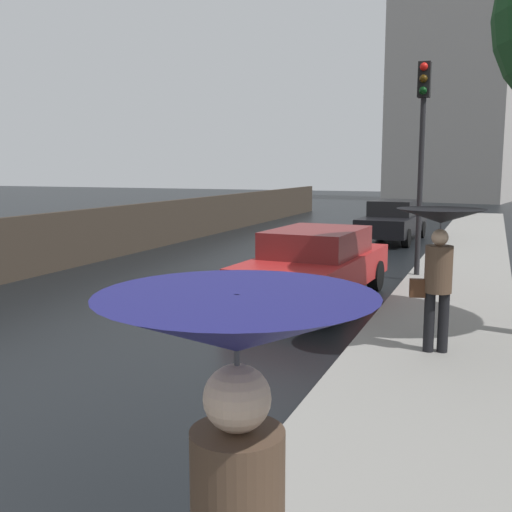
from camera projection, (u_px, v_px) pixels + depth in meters
car_red_near_kerb at (316, 263)px, 11.52m from camera, size 2.07×4.49×1.39m
car_black_mid_road at (393, 221)px, 20.81m from camera, size 1.87×4.60×1.42m
pedestrian_with_umbrella_near at (236, 428)px, 2.04m from camera, size 0.95×0.95×2.00m
pedestrian_with_umbrella_far at (440, 239)px, 7.72m from camera, size 1.13×1.13×1.89m
traffic_light at (422, 130)px, 13.14m from camera, size 0.26×0.39×4.67m
distant_tower at (454, 72)px, 44.49m from camera, size 9.54×7.72×19.14m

